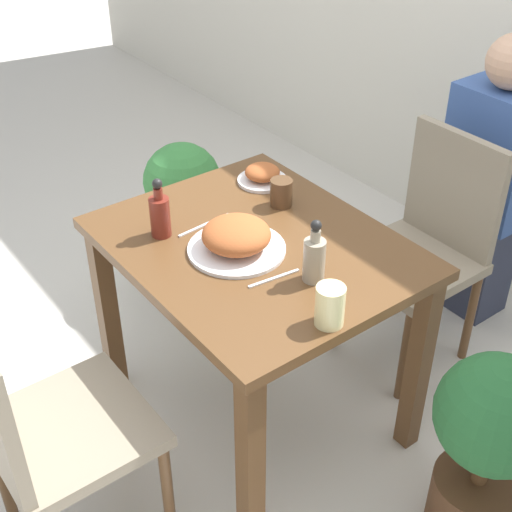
# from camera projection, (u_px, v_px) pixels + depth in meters

# --- Properties ---
(ground_plane) EXTENTS (16.00, 16.00, 0.00)m
(ground_plane) POSITION_uv_depth(u_px,v_px,m) (256.00, 411.00, 2.58)
(ground_plane) COLOR beige
(dining_table) EXTENTS (0.94, 0.77, 0.73)m
(dining_table) POSITION_uv_depth(u_px,v_px,m) (256.00, 274.00, 2.23)
(dining_table) COLOR brown
(dining_table) RESTS_ON ground_plane
(chair_near) EXTENTS (0.42, 0.42, 0.89)m
(chair_near) POSITION_uv_depth(u_px,v_px,m) (39.00, 425.00, 1.87)
(chair_near) COLOR gray
(chair_near) RESTS_ON ground_plane
(chair_far) EXTENTS (0.42, 0.42, 0.89)m
(chair_far) POSITION_uv_depth(u_px,v_px,m) (427.00, 239.00, 2.61)
(chair_far) COLOR gray
(chair_far) RESTS_ON ground_plane
(food_plate) EXTENTS (0.29, 0.29, 0.10)m
(food_plate) POSITION_uv_depth(u_px,v_px,m) (237.00, 238.00, 2.10)
(food_plate) COLOR white
(food_plate) RESTS_ON dining_table
(side_plate) EXTENTS (0.17, 0.17, 0.06)m
(side_plate) POSITION_uv_depth(u_px,v_px,m) (262.00, 175.00, 2.46)
(side_plate) COLOR white
(side_plate) RESTS_ON dining_table
(drink_cup) EXTENTS (0.07, 0.07, 0.09)m
(drink_cup) POSITION_uv_depth(u_px,v_px,m) (281.00, 193.00, 2.32)
(drink_cup) COLOR #4C331E
(drink_cup) RESTS_ON dining_table
(juice_glass) EXTENTS (0.08, 0.08, 0.11)m
(juice_glass) POSITION_uv_depth(u_px,v_px,m) (330.00, 306.00, 1.82)
(juice_glass) COLOR beige
(juice_glass) RESTS_ON dining_table
(sauce_bottle) EXTENTS (0.06, 0.06, 0.19)m
(sauce_bottle) POSITION_uv_depth(u_px,v_px,m) (160.00, 214.00, 2.16)
(sauce_bottle) COLOR maroon
(sauce_bottle) RESTS_ON dining_table
(condiment_bottle) EXTENTS (0.06, 0.06, 0.19)m
(condiment_bottle) POSITION_uv_depth(u_px,v_px,m) (314.00, 257.00, 1.97)
(condiment_bottle) COLOR gray
(condiment_bottle) RESTS_ON dining_table
(fork_utensil) EXTENTS (0.03, 0.20, 0.00)m
(fork_utensil) POSITION_uv_depth(u_px,v_px,m) (204.00, 225.00, 2.24)
(fork_utensil) COLOR silver
(fork_utensil) RESTS_ON dining_table
(spoon_utensil) EXTENTS (0.03, 0.16, 0.00)m
(spoon_utensil) POSITION_uv_depth(u_px,v_px,m) (274.00, 278.00, 2.01)
(spoon_utensil) COLOR silver
(spoon_utensil) RESTS_ON dining_table
(potted_plant_left) EXTENTS (0.32, 0.32, 0.68)m
(potted_plant_left) POSITION_uv_depth(u_px,v_px,m) (184.00, 205.00, 2.99)
(potted_plant_left) COLOR #51331E
(potted_plant_left) RESTS_ON ground_plane
(potted_plant_right) EXTENTS (0.34, 0.34, 0.66)m
(potted_plant_right) POSITION_uv_depth(u_px,v_px,m) (489.00, 441.00, 1.97)
(potted_plant_right) COLOR #51331E
(potted_plant_right) RESTS_ON ground_plane
(person_figure) EXTENTS (0.34, 0.22, 1.17)m
(person_figure) POSITION_uv_depth(u_px,v_px,m) (488.00, 184.00, 2.78)
(person_figure) COLOR #2D3347
(person_figure) RESTS_ON ground_plane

